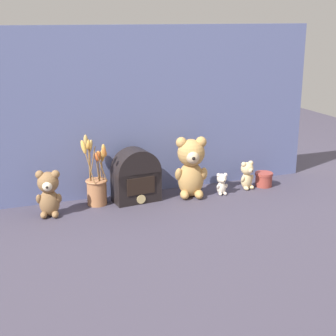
# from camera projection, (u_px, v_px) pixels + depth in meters

# --- Properties ---
(ground_plane) EXTENTS (4.00, 4.00, 0.00)m
(ground_plane) POSITION_uv_depth(u_px,v_px,m) (170.00, 201.00, 2.35)
(ground_plane) COLOR #3D3847
(backdrop_wall) EXTENTS (1.57, 0.02, 0.77)m
(backdrop_wall) POSITION_uv_depth(u_px,v_px,m) (157.00, 111.00, 2.39)
(backdrop_wall) COLOR slate
(backdrop_wall) RESTS_ON ground
(teddy_bear_large) EXTENTS (0.16, 0.14, 0.28)m
(teddy_bear_large) POSITION_uv_depth(u_px,v_px,m) (191.00, 166.00, 2.36)
(teddy_bear_large) COLOR tan
(teddy_bear_large) RESTS_ON ground
(teddy_bear_medium) EXTENTS (0.11, 0.10, 0.20)m
(teddy_bear_medium) POSITION_uv_depth(u_px,v_px,m) (49.00, 192.00, 2.14)
(teddy_bear_medium) COLOR olive
(teddy_bear_medium) RESTS_ON ground
(teddy_bear_small) EXTENTS (0.08, 0.07, 0.14)m
(teddy_bear_small) POSITION_uv_depth(u_px,v_px,m) (247.00, 175.00, 2.49)
(teddy_bear_small) COLOR #DBBC84
(teddy_bear_small) RESTS_ON ground
(teddy_bear_tiny) EXTENTS (0.06, 0.05, 0.10)m
(teddy_bear_tiny) POSITION_uv_depth(u_px,v_px,m) (222.00, 183.00, 2.41)
(teddy_bear_tiny) COLOR beige
(teddy_bear_tiny) RESTS_ON ground
(flower_vase) EXTENTS (0.13, 0.14, 0.32)m
(flower_vase) POSITION_uv_depth(u_px,v_px,m) (96.00, 184.00, 2.27)
(flower_vase) COLOR #AD7047
(flower_vase) RESTS_ON ground
(vintage_radio) EXTENTS (0.22, 0.13, 0.24)m
(vintage_radio) POSITION_uv_depth(u_px,v_px,m) (136.00, 177.00, 2.31)
(vintage_radio) COLOR black
(vintage_radio) RESTS_ON ground
(decorative_tin_tall) EXTENTS (0.09, 0.09, 0.07)m
(decorative_tin_tall) POSITION_uv_depth(u_px,v_px,m) (264.00, 179.00, 2.54)
(decorative_tin_tall) COLOR #993D33
(decorative_tin_tall) RESTS_ON ground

